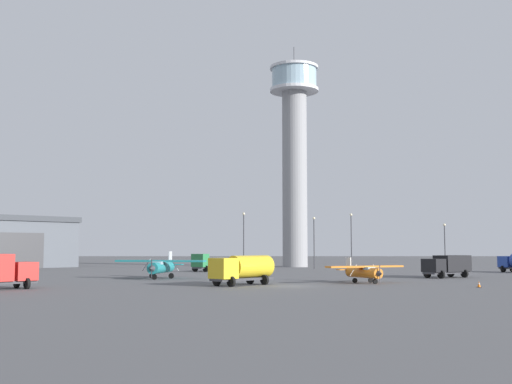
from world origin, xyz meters
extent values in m
plane|color=#545456|center=(0.00, 0.00, 0.00)|extent=(400.00, 400.00, 0.00)
cylinder|color=gray|center=(4.16, 59.20, 17.01)|extent=(4.78, 4.78, 34.02)
cylinder|color=silver|center=(4.16, 59.20, 34.32)|extent=(9.47, 9.47, 0.60)
cylinder|color=#99B7C6|center=(4.16, 59.20, 36.57)|extent=(8.72, 8.72, 3.89)
cylinder|color=silver|center=(4.16, 59.20, 38.77)|extent=(9.47, 9.47, 0.50)
cylinder|color=#38383D|center=(4.16, 59.20, 41.02)|extent=(0.16, 0.16, 4.00)
cylinder|color=teal|center=(-14.72, 14.67, 1.33)|extent=(2.39, 6.91, 1.35)
cone|color=#38383D|center=(-15.29, 11.06, 1.33)|extent=(1.08, 1.11, 0.94)
cube|color=#38383D|center=(-15.29, 11.06, 1.33)|extent=(0.12, 0.08, 2.07)
cube|color=teal|center=(-14.77, 14.35, 2.11)|extent=(10.99, 3.30, 0.22)
cylinder|color=#B7BABF|center=(-16.49, 14.62, 1.66)|extent=(1.07, 0.25, 1.47)
cylinder|color=#B7BABF|center=(-13.06, 14.07, 1.66)|extent=(1.07, 0.25, 1.47)
cube|color=#99B7C6|center=(-14.93, 13.38, 1.70)|extent=(1.25, 1.35, 0.76)
cone|color=teal|center=(-14.16, 18.28, 1.44)|extent=(1.24, 1.66, 1.01)
cube|color=#B7BABF|center=(-14.16, 18.28, 2.30)|extent=(0.31, 1.20, 1.85)
cube|color=teal|center=(-14.16, 18.28, 1.60)|extent=(3.37, 1.47, 0.11)
cylinder|color=black|center=(-15.13, 12.09, 0.33)|extent=(0.67, 0.28, 0.65)
cylinder|color=black|center=(-15.87, 15.07, 0.33)|extent=(0.67, 0.28, 0.65)
cylinder|color=black|center=(-13.51, 14.70, 0.33)|extent=(0.67, 0.28, 0.65)
cylinder|color=orange|center=(8.04, 5.48, 1.09)|extent=(3.20, 5.54, 1.10)
cone|color=#38383D|center=(9.22, 2.74, 1.09)|extent=(1.03, 1.04, 0.77)
cube|color=#38383D|center=(9.22, 2.74, 1.09)|extent=(0.10, 0.08, 1.69)
cube|color=orange|center=(8.14, 5.24, 1.73)|extent=(8.70, 4.74, 0.18)
cylinder|color=white|center=(6.84, 4.68, 1.36)|extent=(0.83, 0.41, 1.21)
cylinder|color=white|center=(9.45, 5.80, 1.36)|extent=(0.83, 0.41, 1.21)
cube|color=#99B7C6|center=(8.46, 4.50, 1.39)|extent=(1.20, 1.25, 0.62)
cone|color=orange|center=(6.86, 8.23, 1.17)|extent=(1.25, 1.47, 0.83)
cube|color=white|center=(6.86, 8.23, 1.89)|extent=(0.48, 0.94, 1.51)
cube|color=orange|center=(6.86, 8.23, 1.31)|extent=(2.77, 1.79, 0.09)
cylinder|color=black|center=(8.88, 3.52, 0.27)|extent=(0.55, 0.35, 0.53)
cylinder|color=black|center=(7.07, 5.26, 0.27)|extent=(0.55, 0.35, 0.53)
cylinder|color=black|center=(8.87, 6.03, 0.27)|extent=(0.55, 0.35, 0.53)
cube|color=#38383D|center=(20.27, 16.84, 0.62)|extent=(6.67, 5.45, 0.24)
cube|color=black|center=(18.25, 15.42, 1.55)|extent=(2.90, 2.99, 1.61)
cube|color=#99B7C6|center=(17.52, 14.91, 1.87)|extent=(1.19, 1.66, 0.81)
cube|color=black|center=(21.18, 17.48, 1.74)|extent=(5.12, 4.55, 2.00)
cylinder|color=black|center=(18.91, 14.61, 0.50)|extent=(0.80, 0.98, 1.00)
cylinder|color=black|center=(17.71, 16.32, 0.50)|extent=(0.80, 0.98, 1.00)
cylinder|color=black|center=(22.55, 17.17, 0.50)|extent=(0.80, 0.98, 1.00)
cylinder|color=black|center=(21.36, 18.87, 0.50)|extent=(0.80, 0.98, 1.00)
cube|color=#2847A8|center=(34.79, 34.38, 1.57)|extent=(2.83, 2.68, 1.66)
cube|color=#99B7C6|center=(34.38, 35.15, 1.90)|extent=(1.71, 0.95, 0.83)
cylinder|color=black|center=(33.94, 33.85, 0.50)|extent=(1.01, 0.71, 1.00)
cylinder|color=black|center=(35.70, 34.79, 0.50)|extent=(1.01, 0.71, 1.00)
cube|color=#38383D|center=(-4.69, 1.41, 0.62)|extent=(6.25, 6.20, 0.24)
cube|color=gold|center=(-6.47, -0.35, 1.73)|extent=(3.01, 3.02, 1.98)
cube|color=#99B7C6|center=(-7.12, -0.99, 2.12)|extent=(1.44, 1.46, 0.99)
cylinder|color=gold|center=(-3.89, 2.20, 1.84)|extent=(4.90, 4.87, 2.20)
cylinder|color=black|center=(-5.69, -1.04, 0.50)|extent=(0.90, 0.91, 1.00)
cylinder|color=black|center=(-7.16, 0.44, 0.50)|extent=(0.90, 0.91, 1.00)
cylinder|color=black|center=(-2.47, 2.13, 0.50)|extent=(0.90, 0.91, 1.00)
cylinder|color=black|center=(-3.93, 3.61, 0.50)|extent=(0.90, 0.91, 1.00)
cube|color=red|center=(-24.71, -3.31, 1.58)|extent=(3.12, 3.14, 1.67)
cube|color=#99B7C6|center=(-24.05, -2.68, 1.91)|extent=(1.52, 1.59, 0.84)
cylinder|color=black|center=(-25.53, -2.55, 0.50)|extent=(0.89, 0.91, 1.00)
cylinder|color=black|center=(-23.98, -4.17, 0.50)|extent=(0.89, 0.91, 1.00)
cube|color=#38383D|center=(-10.74, 36.87, 0.62)|extent=(4.68, 5.69, 0.24)
cube|color=#287A42|center=(-11.87, 35.20, 1.74)|extent=(2.81, 2.60, 1.99)
cube|color=#99B7C6|center=(-12.27, 34.60, 2.14)|extent=(1.69, 1.17, 1.00)
cube|color=brown|center=(-10.22, 37.65, 0.82)|extent=(4.02, 4.40, 0.16)
cube|color=#997547|center=(-10.01, 37.96, 1.35)|extent=(1.40, 1.40, 0.90)
cylinder|color=black|center=(-10.97, 34.66, 0.50)|extent=(0.98, 0.79, 1.00)
cylinder|color=black|center=(-12.71, 35.83, 0.50)|extent=(0.98, 0.79, 1.00)
cylinder|color=black|center=(-8.93, 37.68, 0.50)|extent=(0.98, 0.79, 1.00)
cylinder|color=black|center=(-10.67, 38.86, 0.50)|extent=(0.98, 0.79, 1.00)
cylinder|color=#38383D|center=(6.75, 47.76, 4.28)|extent=(0.18, 0.18, 8.55)
sphere|color=#F9E5B2|center=(6.75, 47.76, 8.77)|extent=(0.44, 0.44, 0.44)
cylinder|color=#38383D|center=(-5.34, 41.78, 4.50)|extent=(0.18, 0.18, 9.00)
sphere|color=#F9E5B2|center=(-5.34, 41.78, 9.22)|extent=(0.44, 0.44, 0.44)
cylinder|color=#38383D|center=(13.06, 46.72, 4.55)|extent=(0.18, 0.18, 9.11)
sphere|color=#F9E5B2|center=(13.06, 46.72, 9.33)|extent=(0.44, 0.44, 0.44)
cylinder|color=#38383D|center=(29.73, 48.81, 3.72)|extent=(0.18, 0.18, 7.43)
sphere|color=#F9E5B2|center=(29.73, 48.81, 7.65)|extent=(0.44, 0.44, 0.44)
cube|color=black|center=(17.59, -1.89, 0.02)|extent=(0.36, 0.36, 0.04)
cone|color=orange|center=(17.59, -1.89, 0.32)|extent=(0.30, 0.30, 0.56)
cylinder|color=white|center=(17.59, -1.89, 0.35)|extent=(0.21, 0.21, 0.08)
camera|label=1|loc=(-3.32, -61.12, 3.77)|focal=44.01mm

